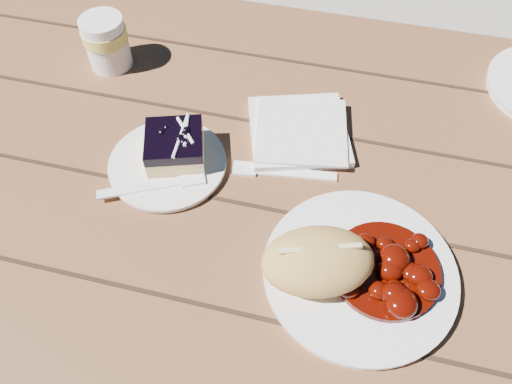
% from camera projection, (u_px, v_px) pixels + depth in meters
% --- Properties ---
extents(ground, '(60.00, 60.00, 0.00)m').
position_uv_depth(ground, '(268.00, 337.00, 1.36)').
color(ground, '#A09A90').
rests_on(ground, ground).
extents(picnic_table, '(2.00, 1.55, 0.75)m').
position_uv_depth(picnic_table, '(274.00, 223.00, 0.88)').
color(picnic_table, brown).
rests_on(picnic_table, ground).
extents(main_plate, '(0.24, 0.24, 0.02)m').
position_uv_depth(main_plate, '(359.00, 273.00, 0.64)').
color(main_plate, white).
rests_on(main_plate, picnic_table).
extents(goulash_stew, '(0.14, 0.14, 0.04)m').
position_uv_depth(goulash_stew, '(388.00, 264.00, 0.62)').
color(goulash_stew, '#4B0A02').
rests_on(goulash_stew, main_plate).
extents(bread_roll, '(0.16, 0.13, 0.07)m').
position_uv_depth(bread_roll, '(318.00, 261.00, 0.60)').
color(bread_roll, '#D9A653').
rests_on(bread_roll, main_plate).
extents(dessert_plate, '(0.17, 0.17, 0.01)m').
position_uv_depth(dessert_plate, '(168.00, 164.00, 0.75)').
color(dessert_plate, white).
rests_on(dessert_plate, picnic_table).
extents(blueberry_cake, '(0.10, 0.10, 0.05)m').
position_uv_depth(blueberry_cake, '(175.00, 146.00, 0.73)').
color(blueberry_cake, '#F6D386').
rests_on(blueberry_cake, dessert_plate).
extents(fork_dessert, '(0.15, 0.09, 0.00)m').
position_uv_depth(fork_dessert, '(141.00, 188.00, 0.71)').
color(fork_dessert, white).
rests_on(fork_dessert, dessert_plate).
extents(napkin_stack, '(0.19, 0.19, 0.01)m').
position_uv_depth(napkin_stack, '(298.00, 131.00, 0.78)').
color(napkin_stack, white).
rests_on(napkin_stack, picnic_table).
extents(fork_table, '(0.16, 0.04, 0.00)m').
position_uv_depth(fork_table, '(295.00, 173.00, 0.74)').
color(fork_table, white).
rests_on(fork_table, picnic_table).
extents(second_cup, '(0.07, 0.07, 0.09)m').
position_uv_depth(second_cup, '(107.00, 43.00, 0.85)').
color(second_cup, white).
rests_on(second_cup, picnic_table).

